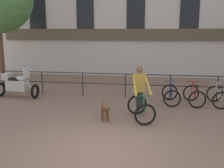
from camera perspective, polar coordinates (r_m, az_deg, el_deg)
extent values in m
plane|color=#7A5B4C|center=(6.44, -2.36, -14.31)|extent=(60.00, 60.00, 0.00)
cylinder|color=#232326|center=(13.03, -22.49, 0.48)|extent=(0.05, 0.05, 1.05)
cylinder|color=#232326|center=(12.16, -14.94, 0.24)|extent=(0.05, 0.05, 1.05)
cylinder|color=#232326|center=(11.53, -6.39, -0.04)|extent=(0.05, 0.05, 1.05)
cylinder|color=#232326|center=(11.18, 2.91, -0.34)|extent=(0.05, 0.05, 1.05)
cylinder|color=#232326|center=(11.14, 12.54, -0.64)|extent=(0.05, 0.05, 1.05)
cylinder|color=#232326|center=(11.41, 21.98, -0.92)|extent=(0.05, 0.05, 1.05)
cylinder|color=#232326|center=(11.09, 2.94, 2.17)|extent=(15.00, 0.04, 0.04)
cylinder|color=#232326|center=(11.17, 2.92, -0.07)|extent=(15.00, 0.04, 0.04)
cube|color=brown|center=(16.37, 5.11, 10.66)|extent=(17.10, 0.12, 0.70)
torus|color=black|center=(7.97, 7.23, -6.63)|extent=(0.67, 0.26, 0.68)
torus|color=black|center=(8.99, 5.48, -4.50)|extent=(0.67, 0.26, 0.68)
cylinder|color=#194C2D|center=(8.30, 6.53, -4.16)|extent=(0.17, 0.48, 0.60)
cylinder|color=#194C2D|center=(8.62, 6.00, -3.80)|extent=(0.10, 0.23, 0.52)
cylinder|color=#194C2D|center=(8.33, 6.41, -2.29)|extent=(0.22, 0.65, 0.10)
cylinder|color=#194C2D|center=(8.79, 5.79, -5.04)|extent=(0.15, 0.43, 0.08)
cylinder|color=#194C2D|center=(8.82, 5.68, -3.27)|extent=(0.10, 0.26, 0.47)
cylinder|color=#194C2D|center=(7.98, 7.10, -4.61)|extent=(0.09, 0.22, 0.54)
cylinder|color=#194C2D|center=(8.01, 6.97, -2.61)|extent=(0.47, 0.17, 0.03)
cube|color=black|center=(8.64, 5.89, -1.87)|extent=(0.18, 0.26, 0.05)
cube|color=#AD8933|center=(8.57, 5.94, 0.27)|extent=(0.41, 0.31, 0.60)
sphere|color=brown|center=(8.50, 6.00, 3.19)|extent=(0.22, 0.22, 0.22)
cylinder|color=#AD8933|center=(8.22, 5.03, -0.29)|extent=(0.22, 0.71, 0.60)
cylinder|color=#AD8933|center=(8.31, 7.86, -0.22)|extent=(0.34, 0.69, 0.60)
cylinder|color=black|center=(8.61, 5.55, -3.99)|extent=(0.22, 0.32, 0.69)
cylinder|color=black|center=(8.62, 6.46, -3.57)|extent=(0.16, 0.32, 0.58)
ellipsoid|color=brown|center=(8.30, -1.55, -4.97)|extent=(0.38, 0.53, 0.26)
cylinder|color=brown|center=(8.11, -1.32, -5.21)|extent=(0.18, 0.18, 0.15)
sphere|color=brown|center=(7.94, -1.11, -5.19)|extent=(0.20, 0.20, 0.20)
cone|color=brown|center=(7.86, -0.99, -5.47)|extent=(0.15, 0.15, 0.11)
cylinder|color=brown|center=(8.56, -1.88, -4.10)|extent=(0.10, 0.17, 0.10)
cylinder|color=brown|center=(8.22, -1.86, -6.99)|extent=(0.06, 0.06, 0.40)
cylinder|color=brown|center=(8.24, -0.85, -6.93)|extent=(0.06, 0.06, 0.40)
cylinder|color=brown|center=(8.51, -2.20, -6.35)|extent=(0.06, 0.06, 0.40)
cylinder|color=brown|center=(8.53, -1.23, -6.29)|extent=(0.06, 0.06, 0.40)
torus|color=black|center=(11.51, -16.41, -1.55)|extent=(0.17, 0.63, 0.62)
torus|color=black|center=(12.40, -23.03, -1.09)|extent=(0.17, 0.63, 0.62)
cube|color=#B7B2AD|center=(11.89, -19.92, -0.28)|extent=(0.93, 0.47, 0.44)
ellipsoid|color=#B7B2AD|center=(11.73, -19.18, 1.11)|extent=(0.50, 0.36, 0.24)
cube|color=black|center=(11.91, -20.46, 1.02)|extent=(0.58, 0.34, 0.10)
cylinder|color=#B2B2B7|center=(11.58, -17.36, -0.59)|extent=(0.46, 0.09, 0.41)
cube|color=silver|center=(11.54, -18.13, 2.38)|extent=(0.06, 0.44, 0.50)
cube|color=#B7B2AD|center=(12.10, -21.91, 1.50)|extent=(0.35, 0.38, 0.28)
torus|color=black|center=(11.06, 12.43, -1.76)|extent=(0.66, 0.08, 0.66)
torus|color=black|center=(10.04, 12.95, -3.11)|extent=(0.66, 0.08, 0.66)
cylinder|color=navy|center=(10.61, 12.68, -1.04)|extent=(0.05, 0.47, 0.58)
cylinder|color=navy|center=(10.31, 12.83, -1.59)|extent=(0.04, 0.22, 0.51)
cylinder|color=navy|center=(10.47, 12.78, 0.17)|extent=(0.05, 0.63, 0.10)
cylinder|color=navy|center=(10.25, 12.83, -2.95)|extent=(0.04, 0.42, 0.07)
cylinder|color=navy|center=(10.10, 12.94, -1.72)|extent=(0.03, 0.25, 0.46)
cylinder|color=navy|center=(10.91, 12.53, -0.56)|extent=(0.03, 0.21, 0.52)
cylinder|color=navy|center=(10.77, 12.64, 0.67)|extent=(0.48, 0.04, 0.03)
cube|color=black|center=(10.16, 12.94, -0.24)|extent=(0.13, 0.24, 0.05)
torus|color=black|center=(11.14, 16.82, -1.88)|extent=(0.66, 0.11, 0.66)
torus|color=black|center=(10.15, 18.06, -3.23)|extent=(0.66, 0.11, 0.66)
cylinder|color=maroon|center=(10.70, 17.35, -1.18)|extent=(0.07, 0.47, 0.58)
cylinder|color=maroon|center=(10.41, 17.72, -1.73)|extent=(0.05, 0.22, 0.51)
cylinder|color=maroon|center=(10.56, 17.54, 0.02)|extent=(0.08, 0.63, 0.10)
cylinder|color=maroon|center=(10.35, 17.79, -3.08)|extent=(0.06, 0.42, 0.07)
cylinder|color=maroon|center=(10.21, 17.99, -1.86)|extent=(0.04, 0.25, 0.46)
cylinder|color=maroon|center=(11.00, 17.00, -0.70)|extent=(0.04, 0.21, 0.52)
cylinder|color=maroon|center=(10.86, 17.19, 0.52)|extent=(0.48, 0.07, 0.03)
cube|color=black|center=(10.26, 17.93, -0.40)|extent=(0.14, 0.25, 0.05)
torus|color=black|center=(11.30, 21.41, -2.00)|extent=(0.66, 0.07, 0.66)
torus|color=black|center=(10.32, 22.72, -3.33)|extent=(0.66, 0.07, 0.66)
cylinder|color=#9E998E|center=(10.87, 21.98, -1.31)|extent=(0.04, 0.47, 0.58)
cylinder|color=#9E998E|center=(10.58, 22.37, -1.85)|extent=(0.04, 0.22, 0.51)
cylinder|color=#9E998E|center=(10.73, 22.20, -0.13)|extent=(0.04, 0.63, 0.10)
cylinder|color=#9E998E|center=(10.52, 22.43, -3.18)|extent=(0.03, 0.42, 0.07)
cylinder|color=#9E998E|center=(10.37, 22.66, -1.98)|extent=(0.03, 0.25, 0.46)
cylinder|color=#9E998E|center=(11.16, 21.62, -0.83)|extent=(0.03, 0.21, 0.52)
cylinder|color=#9E998E|center=(11.02, 21.82, 0.36)|extent=(0.48, 0.04, 0.03)
cube|color=black|center=(10.43, 22.61, -0.54)|extent=(0.12, 0.24, 0.05)
cylinder|color=brown|center=(14.91, -22.99, 6.45)|extent=(0.26, 0.26, 3.49)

